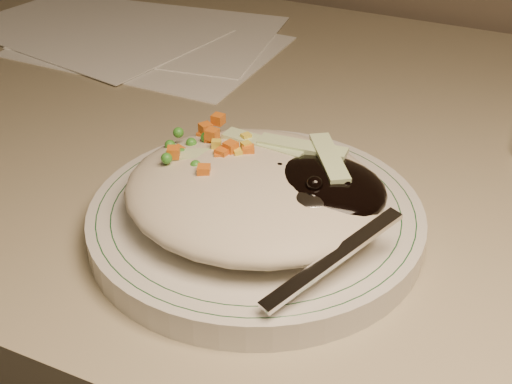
% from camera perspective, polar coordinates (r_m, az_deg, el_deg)
% --- Properties ---
extents(desk, '(1.40, 0.70, 0.74)m').
position_cam_1_polar(desk, '(0.78, 12.21, -10.05)').
color(desk, gray).
rests_on(desk, ground).
extents(plate, '(0.25, 0.25, 0.02)m').
position_cam_1_polar(plate, '(0.54, 0.00, -2.31)').
color(plate, beige).
rests_on(plate, desk).
extents(plate_rim, '(0.24, 0.24, 0.00)m').
position_cam_1_polar(plate_rim, '(0.54, -0.00, -1.44)').
color(plate_rim, '#144723').
rests_on(plate_rim, plate).
extents(meal, '(0.21, 0.19, 0.05)m').
position_cam_1_polar(meal, '(0.52, 0.39, 0.37)').
color(meal, beige).
rests_on(meal, plate).
extents(papers, '(0.41, 0.28, 0.00)m').
position_cam_1_polar(papers, '(0.93, -9.95, 12.22)').
color(papers, white).
rests_on(papers, desk).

